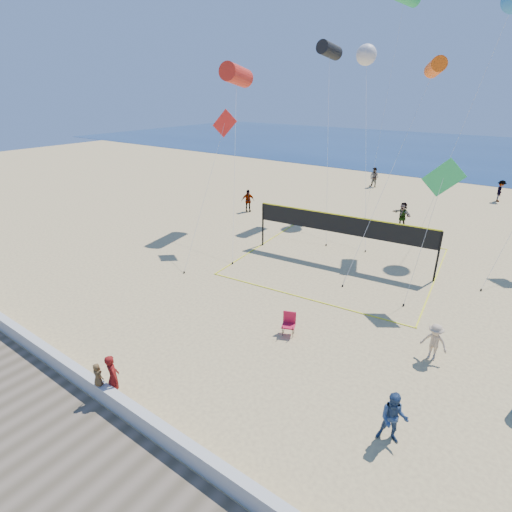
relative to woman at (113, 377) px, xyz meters
The scene contains 20 objects.
ground 2.98m from the woman, 69.89° to the left, with size 120.00×120.00×0.00m, color #D8BD79.
ocean 64.71m from the woman, 89.12° to the left, with size 140.00×50.00×0.03m, color #102A4F.
seawall 1.14m from the woman, 16.88° to the right, with size 32.00×0.30×0.60m, color beige.
boardwalk 2.62m from the woman, 66.74° to the right, with size 32.00×3.60×0.03m, color brown.
woman is the anchor object (origin of this frame).
toddler 0.47m from the woman, 126.41° to the right, with size 0.37×0.24×0.76m, color brown.
bystander_a 8.21m from the woman, 24.58° to the left, with size 0.76×0.59×1.57m, color navy.
bystander_b 10.80m from the woman, 46.47° to the left, with size 0.91×0.53×1.41m, color tan.
far_person_0 20.76m from the woman, 115.79° to the left, with size 1.02×0.42×1.74m, color gray.
far_person_1 22.23m from the woman, 85.29° to the left, with size 1.58×0.50×1.71m, color gray.
far_person_3 32.86m from the woman, 97.33° to the left, with size 0.92×0.72×1.90m, color gray.
far_person_4 34.28m from the woman, 79.21° to the left, with size 1.17×0.67×1.81m, color gray.
camp_chair 6.67m from the woman, 68.09° to the left, with size 0.64×0.74×1.03m.
volleyball_net 14.02m from the woman, 85.92° to the left, with size 10.98×10.85×2.69m.
kite_0 20.19m from the woman, 116.18° to the left, with size 5.32×7.66×10.46m.
kite_1 24.32m from the woman, 101.25° to the left, with size 4.14×7.05×11.86m.
kite_2 21.64m from the woman, 80.74° to the left, with size 1.56×9.30×10.50m.
kite_3 15.06m from the woman, 115.81° to the left, with size 2.06×5.24×7.89m.
kite_4 14.48m from the woman, 64.82° to the left, with size 1.73×1.65×6.37m.
kite_6 25.72m from the woman, 96.00° to the left, with size 4.97×8.22×11.70m.
Camera 1 is at (8.31, -8.03, 8.93)m, focal length 28.00 mm.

